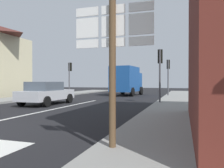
% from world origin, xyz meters
% --- Properties ---
extents(ground_plane, '(80.00, 80.00, 0.00)m').
position_xyz_m(ground_plane, '(0.00, 10.00, 0.00)').
color(ground_plane, black).
extents(sidewalk_right, '(2.91, 44.00, 0.14)m').
position_xyz_m(sidewalk_right, '(6.29, 8.00, 0.07)').
color(sidewalk_right, gray).
rests_on(sidewalk_right, ground).
extents(lane_centre_stripe, '(0.16, 12.00, 0.01)m').
position_xyz_m(lane_centre_stripe, '(0.00, 6.00, 0.01)').
color(lane_centre_stripe, silver).
rests_on(lane_centre_stripe, ground).
extents(sedan_far, '(1.99, 4.21, 1.47)m').
position_xyz_m(sedan_far, '(-1.81, 8.12, 0.76)').
color(sedan_far, '#B7BABF').
rests_on(sedan_far, ground).
extents(delivery_truck, '(2.80, 5.15, 3.05)m').
position_xyz_m(delivery_truck, '(0.73, 19.17, 1.65)').
color(delivery_truck, '#19478C').
rests_on(delivery_truck, ground).
extents(route_sign_post, '(1.66, 0.14, 3.20)m').
position_xyz_m(route_sign_post, '(5.25, -0.06, 2.00)').
color(route_sign_post, brown).
rests_on(route_sign_post, ground).
extents(traffic_light_far_right, '(0.30, 0.49, 3.65)m').
position_xyz_m(traffic_light_far_right, '(5.13, 18.65, 2.71)').
color(traffic_light_far_right, '#47474C').
rests_on(traffic_light_far_right, ground).
extents(traffic_light_near_right, '(0.30, 0.49, 3.59)m').
position_xyz_m(traffic_light_near_right, '(5.13, 10.69, 2.66)').
color(traffic_light_near_right, '#47474C').
rests_on(traffic_light_near_right, ground).
extents(traffic_light_far_left, '(0.30, 0.49, 3.54)m').
position_xyz_m(traffic_light_far_left, '(-5.13, 17.43, 2.62)').
color(traffic_light_far_left, '#47474C').
rests_on(traffic_light_far_left, ground).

